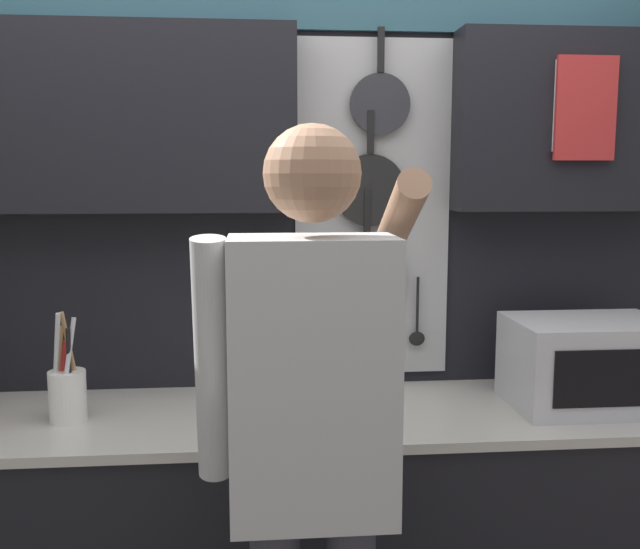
# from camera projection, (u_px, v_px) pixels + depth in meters

# --- Properties ---
(base_cabinet_counter) EXTENTS (2.60, 0.62, 0.92)m
(base_cabinet_counter) POSITION_uv_depth(u_px,v_px,m) (300.00, 548.00, 2.33)
(base_cabinet_counter) COLOR black
(base_cabinet_counter) RESTS_ON ground_plane
(back_wall_unit) EXTENTS (3.17, 0.23, 2.38)m
(back_wall_unit) POSITION_uv_depth(u_px,v_px,m) (289.00, 232.00, 2.47)
(back_wall_unit) COLOR black
(back_wall_unit) RESTS_ON ground_plane
(microwave) EXTENTS (0.50, 0.36, 0.28)m
(microwave) POSITION_uv_depth(u_px,v_px,m) (589.00, 363.00, 2.31)
(microwave) COLOR silver
(microwave) RESTS_ON base_cabinet_counter
(utensil_crock) EXTENTS (0.11, 0.11, 0.35)m
(utensil_crock) POSITION_uv_depth(u_px,v_px,m) (67.00, 392.00, 2.17)
(utensil_crock) COLOR white
(utensil_crock) RESTS_ON base_cabinet_counter
(person) EXTENTS (0.54, 0.64, 1.78)m
(person) POSITION_uv_depth(u_px,v_px,m) (312.00, 434.00, 1.66)
(person) COLOR #383842
(person) RESTS_ON ground_plane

